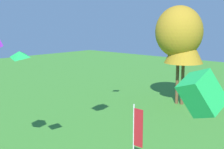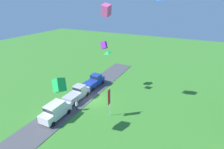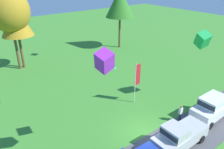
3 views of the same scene
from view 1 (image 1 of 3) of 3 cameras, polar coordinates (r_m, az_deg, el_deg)
The scene contains 5 objects.
tree_far_left at distance 35.67m, azimuth 12.15°, elevation 7.60°, with size 5.26×5.26×11.10m.
tree_far_right at distance 35.54m, azimuth 13.03°, elevation 5.44°, with size 4.28×4.28×9.05m.
flag_banner at distance 18.78m, azimuth 4.54°, elevation -10.53°, with size 0.71×0.08×4.60m.
kite_box_mid_center at distance 12.17m, azimuth 16.07°, elevation -3.43°, with size 1.05×1.05×1.47m, color green.
kite_diamond_high_right at distance 20.16m, azimuth -16.59°, elevation 3.54°, with size 1.00×1.09×0.40m, color green.
Camera 1 is at (13.73, -9.56, 9.44)m, focal length 50.00 mm.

